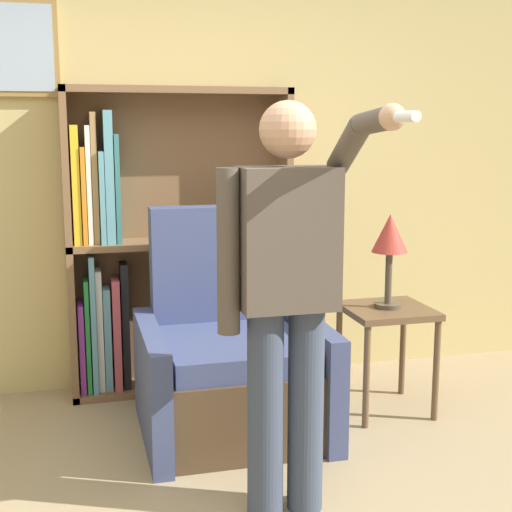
{
  "coord_description": "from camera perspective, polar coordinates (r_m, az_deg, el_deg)",
  "views": [
    {
      "loc": [
        -0.54,
        -2.37,
        1.6
      ],
      "look_at": [
        0.25,
        0.71,
        1.02
      ],
      "focal_mm": 50.0,
      "sensor_mm": 36.0,
      "label": 1
    }
  ],
  "objects": [
    {
      "name": "wall_back",
      "position": [
        4.43,
        -7.62,
        7.65
      ],
      "size": [
        8.0,
        0.11,
        2.8
      ],
      "color": "tan",
      "rests_on": "ground_plane"
    },
    {
      "name": "table_lamp",
      "position": [
        4.0,
        10.66,
        1.3
      ],
      "size": [
        0.2,
        0.2,
        0.53
      ],
      "color": "#4C4233",
      "rests_on": "side_table"
    },
    {
      "name": "person_standing",
      "position": [
        2.85,
        2.49,
        -2.51
      ],
      "size": [
        0.53,
        0.78,
        1.7
      ],
      "color": "#384256",
      "rests_on": "ground_plane"
    },
    {
      "name": "bookcase",
      "position": [
        4.32,
        -8.43,
        0.66
      ],
      "size": [
        1.34,
        0.28,
        1.83
      ],
      "color": "brown",
      "rests_on": "ground_plane"
    },
    {
      "name": "side_table",
      "position": [
        4.1,
        10.43,
        -5.42
      ],
      "size": [
        0.47,
        0.47,
        0.61
      ],
      "color": "brown",
      "rests_on": "ground_plane"
    },
    {
      "name": "armchair",
      "position": [
        3.85,
        -2.13,
        -8.6
      ],
      "size": [
        0.95,
        0.92,
        1.17
      ],
      "color": "#4C3823",
      "rests_on": "ground_plane"
    }
  ]
}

